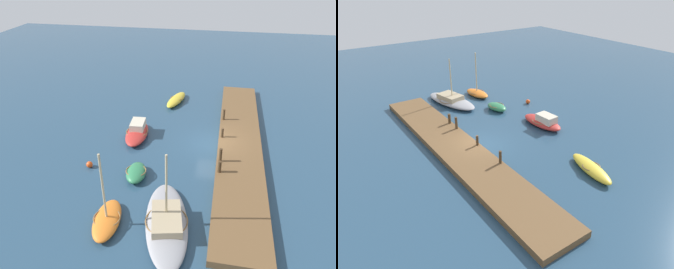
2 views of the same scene
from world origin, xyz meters
TOP-DOWN VIEW (x-y plane):
  - ground_plane at (0.00, 0.00)m, footprint 84.00×84.00m
  - dock_platform at (0.00, -1.98)m, footprint 23.07×3.27m
  - motorboat_red at (0.10, 6.29)m, footprint 4.20×2.00m
  - dinghy_green at (-5.19, 4.91)m, footprint 2.46×1.57m
  - rowboat_yellow at (7.44, 4.25)m, footprint 4.21×2.00m
  - sailboat_grey at (-9.28, 2.03)m, footprint 6.93×3.68m
  - rowboat_orange at (-9.68, 5.34)m, footprint 3.42×1.79m
  - mooring_post_west at (-4.24, -0.59)m, footprint 0.24×0.24m
  - mooring_post_mid_west at (-2.95, -0.59)m, footprint 0.22×0.22m
  - mooring_post_mid_east at (0.48, -0.59)m, footprint 0.20×0.20m
  - mooring_post_east at (3.57, -0.59)m, footprint 0.20×0.20m
  - marker_buoy at (-4.74, 8.45)m, footprint 0.45×0.45m

SIDE VIEW (x-z plane):
  - ground_plane at x=0.00m, z-range 0.00..0.00m
  - marker_buoy at x=-4.74m, z-range 0.00..0.45m
  - dock_platform at x=0.00m, z-range 0.00..0.46m
  - rowboat_yellow at x=7.44m, z-range 0.01..0.59m
  - dinghy_green at x=-5.19m, z-range 0.01..0.67m
  - rowboat_orange at x=-9.68m, z-range -2.00..2.70m
  - sailboat_grey at x=-9.28m, z-range -1.95..2.71m
  - motorboat_red at x=0.10m, z-range -0.15..1.03m
  - mooring_post_mid_east at x=0.48m, z-range 0.46..1.25m
  - mooring_post_west at x=-4.24m, z-range 0.46..1.30m
  - mooring_post_east at x=3.57m, z-range 0.46..1.41m
  - mooring_post_mid_west at x=-2.95m, z-range 0.46..1.48m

